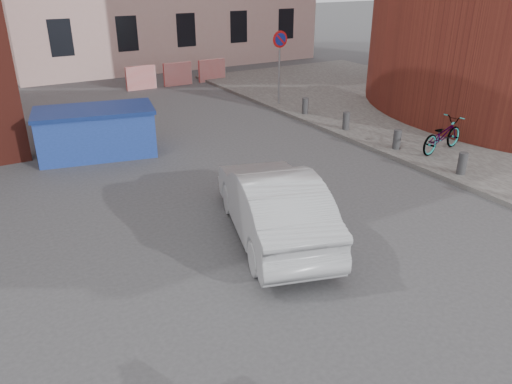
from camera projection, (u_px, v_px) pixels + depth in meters
ground at (288, 268)px, 8.74m from camera, size 120.00×120.00×0.00m
sidewalk at (470, 125)px, 16.52m from camera, size 9.00×24.00×0.12m
no_parking_sign at (280, 52)px, 18.15m from camera, size 0.60×0.09×2.65m
bollards at (397, 139)px, 14.05m from camera, size 0.22×9.02×0.55m
barriers at (178, 74)px, 22.26m from camera, size 4.70×0.18×1.00m
dumpster at (96, 132)px, 13.78m from camera, size 3.43×2.26×1.33m
silver_car at (273, 204)px, 9.52m from camera, size 2.62×4.43×1.38m
bicycle at (442, 135)px, 13.79m from camera, size 1.84×0.88×0.93m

